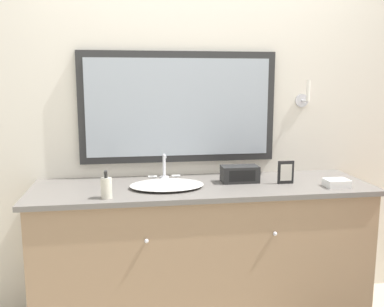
{
  "coord_description": "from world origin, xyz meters",
  "views": [
    {
      "loc": [
        -0.46,
        -2.18,
        1.56
      ],
      "look_at": [
        -0.07,
        0.35,
        1.12
      ],
      "focal_mm": 40.0,
      "sensor_mm": 36.0,
      "label": 1
    }
  ],
  "objects_px": {
    "soap_bottle": "(106,187)",
    "appliance_box": "(240,174)",
    "sink_basin": "(167,184)",
    "picture_frame": "(286,172)"
  },
  "relations": [
    {
      "from": "soap_bottle",
      "to": "appliance_box",
      "type": "relative_size",
      "value": 0.67
    },
    {
      "from": "appliance_box",
      "to": "picture_frame",
      "type": "bearing_deg",
      "value": -17.18
    },
    {
      "from": "sink_basin",
      "to": "picture_frame",
      "type": "xyz_separation_m",
      "value": [
        0.74,
        -0.02,
        0.05
      ]
    },
    {
      "from": "picture_frame",
      "to": "sink_basin",
      "type": "bearing_deg",
      "value": 178.61
    },
    {
      "from": "sink_basin",
      "to": "picture_frame",
      "type": "bearing_deg",
      "value": -1.39
    },
    {
      "from": "soap_bottle",
      "to": "appliance_box",
      "type": "bearing_deg",
      "value": 17.13
    },
    {
      "from": "sink_basin",
      "to": "appliance_box",
      "type": "distance_m",
      "value": 0.48
    },
    {
      "from": "soap_bottle",
      "to": "appliance_box",
      "type": "xyz_separation_m",
      "value": [
        0.82,
        0.25,
        -0.01
      ]
    },
    {
      "from": "soap_bottle",
      "to": "appliance_box",
      "type": "height_order",
      "value": "soap_bottle"
    },
    {
      "from": "appliance_box",
      "to": "picture_frame",
      "type": "relative_size",
      "value": 1.61
    }
  ]
}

